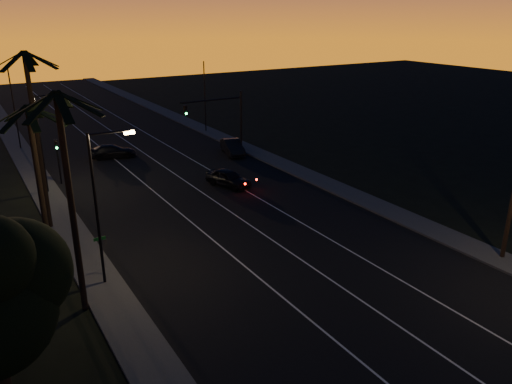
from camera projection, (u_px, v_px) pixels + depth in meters
road at (203, 198)px, 42.32m from camera, size 20.00×170.00×0.01m
sidewalk_left at (65, 224)px, 36.83m from camera, size 2.40×170.00×0.16m
sidewalk_right at (308, 175)px, 47.75m from camera, size 2.40×170.00×0.16m
lane_stripe_left at (169, 204)px, 40.85m from camera, size 0.12×160.00×0.01m
lane_stripe_mid at (208, 196)px, 42.56m from camera, size 0.12×160.00×0.01m
lane_stripe_right at (243, 189)px, 44.27m from camera, size 0.12×160.00×0.01m
palm_near at (68, 183)px, 24.12m from camera, size 4.25×4.16×11.53m
palm_mid at (37, 170)px, 28.93m from camera, size 4.25×4.16×10.03m
palm_far at (35, 126)px, 33.77m from camera, size 4.25×4.16×12.53m
streetlight_left_near at (101, 197)px, 27.25m from camera, size 2.55×0.26×9.00m
streetlight_left_far at (44, 136)px, 41.80m from camera, size 2.55×0.26×8.50m
street_sign at (101, 251)px, 29.26m from camera, size 0.70×0.06×2.60m
signal_mast at (221, 114)px, 52.19m from camera, size 7.10×0.41×7.00m
signal_post at (57, 153)px, 44.72m from camera, size 0.28×0.37×4.20m
far_pole_left at (15, 110)px, 55.50m from camera, size 0.14×0.14×9.00m
far_pole_right at (205, 97)px, 63.82m from camera, size 0.14×0.14×9.00m
lead_car at (228, 178)px, 44.80m from camera, size 3.25×5.30×1.53m
right_car at (232, 147)px, 54.87m from camera, size 2.81×5.15×1.61m
cross_car at (112, 151)px, 53.54m from camera, size 5.26×3.19×1.43m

